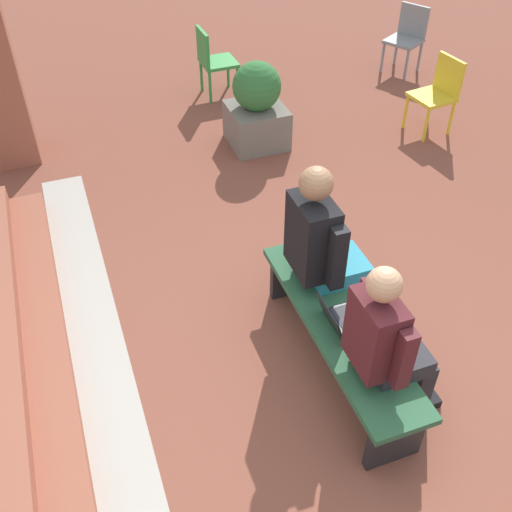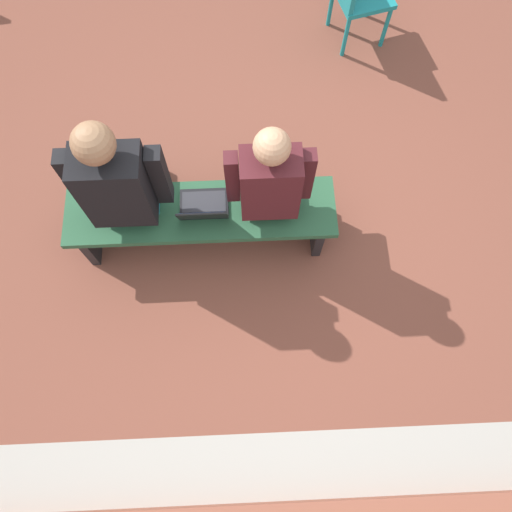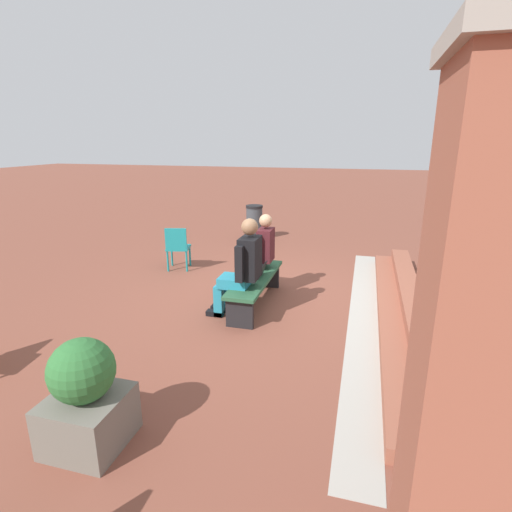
% 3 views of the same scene
% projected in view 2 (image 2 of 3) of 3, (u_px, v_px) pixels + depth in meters
% --- Properties ---
extents(ground_plane, '(60.00, 60.00, 0.00)m').
position_uv_depth(ground_plane, '(250.00, 254.00, 3.67)').
color(ground_plane, brown).
extents(concrete_strip, '(6.30, 0.40, 0.01)m').
position_uv_depth(concrete_strip, '(208.00, 469.00, 3.13)').
color(concrete_strip, '#A8A399').
rests_on(concrete_strip, ground).
extents(bench, '(1.80, 0.44, 0.45)m').
position_uv_depth(bench, '(202.00, 216.00, 3.38)').
color(bench, '#285638').
rests_on(bench, ground).
extents(person_student, '(0.53, 0.67, 1.32)m').
position_uv_depth(person_student, '(269.00, 179.00, 3.09)').
color(person_student, '#232328').
rests_on(person_student, ground).
extents(person_adult, '(0.59, 0.74, 1.42)m').
position_uv_depth(person_adult, '(122.00, 180.00, 3.04)').
color(person_adult, teal).
rests_on(person_adult, ground).
extents(laptop, '(0.32, 0.29, 0.21)m').
position_uv_depth(laptop, '(204.00, 208.00, 3.25)').
color(laptop, black).
rests_on(laptop, bench).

